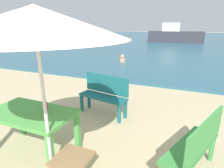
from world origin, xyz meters
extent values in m
cube|color=#2D6075|center=(0.00, 30.00, 0.04)|extent=(120.00, 50.00, 0.08)
cube|color=#4C9E47|center=(-0.90, 0.67, 0.73)|extent=(1.40, 0.80, 0.06)
cube|color=#4C9E47|center=(-0.26, 0.33, 0.35)|extent=(0.08, 0.08, 0.70)
cube|color=#4C9E47|center=(-1.54, 1.01, 0.35)|extent=(0.08, 0.08, 0.70)
cube|color=#4C9E47|center=(-0.26, 1.01, 0.35)|extent=(0.08, 0.08, 0.70)
cylinder|color=brown|center=(-0.69, 0.79, 0.84)|extent=(0.06, 0.06, 0.16)
cone|color=brown|center=(-0.69, 0.79, 0.92)|extent=(0.06, 0.06, 0.03)
cylinder|color=brown|center=(-0.69, 0.79, 0.97)|extent=(0.03, 0.03, 0.09)
cylinder|color=red|center=(-0.69, 0.79, 0.83)|extent=(0.07, 0.07, 0.05)
cylinder|color=gold|center=(-0.69, 0.79, 1.02)|extent=(0.03, 0.03, 0.01)
cylinder|color=silver|center=(-0.23, 0.29, 1.15)|extent=(0.04, 0.04, 2.30)
cone|color=silver|center=(-0.23, 0.29, 2.12)|extent=(2.10, 2.10, 0.36)
cube|color=olive|center=(0.17, 0.23, 0.52)|extent=(0.44, 0.44, 0.04)
cube|color=#196066|center=(-0.44, 2.40, 0.45)|extent=(1.25, 0.58, 0.05)
cube|color=#196066|center=(-0.41, 2.56, 0.73)|extent=(1.19, 0.27, 0.44)
cube|color=#196066|center=(-1.01, 2.37, 0.21)|extent=(0.06, 0.06, 0.42)
cube|color=#196066|center=(0.07, 2.16, 0.21)|extent=(0.06, 0.06, 0.42)
cube|color=#196066|center=(-0.96, 2.64, 0.21)|extent=(0.06, 0.06, 0.42)
cube|color=#196066|center=(0.12, 2.43, 0.21)|extent=(0.06, 0.06, 0.42)
cube|color=#3D8C42|center=(1.52, 1.13, 0.45)|extent=(0.78, 1.25, 0.05)
cube|color=#3D8C42|center=(1.67, 1.07, 0.73)|extent=(0.48, 1.13, 0.44)
cube|color=#3D8C42|center=(1.59, 1.69, 0.21)|extent=(0.06, 0.06, 0.42)
cube|color=#3D8C42|center=(1.85, 1.59, 0.21)|extent=(0.06, 0.06, 0.42)
cylinder|color=tan|center=(-2.15, 8.62, 0.18)|extent=(0.34, 0.34, 0.20)
sphere|color=tan|center=(-2.15, 8.62, 0.39)|extent=(0.21, 0.21, 0.21)
cube|color=maroon|center=(-18.61, 38.07, 0.45)|extent=(3.58, 0.98, 0.73)
cube|color=silver|center=(-18.94, 38.07, 1.10)|extent=(1.14, 0.73, 0.57)
cube|color=#38383F|center=(-0.49, 22.48, 0.71)|extent=(6.13, 1.67, 1.25)
cube|color=silver|center=(-1.05, 22.48, 1.82)|extent=(1.95, 1.25, 0.98)
camera|label=1|loc=(1.37, -1.38, 2.10)|focal=30.31mm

